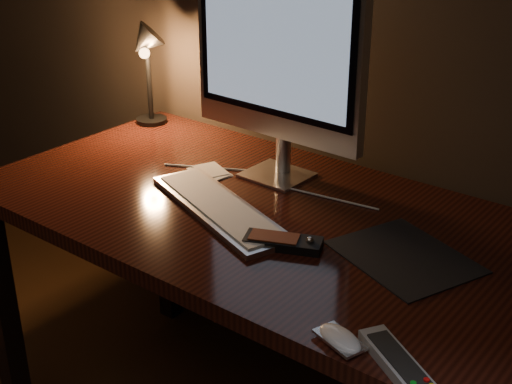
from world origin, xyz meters
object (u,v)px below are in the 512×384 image
Objects in this scene: keyboard at (220,208)px; media_remote at (283,242)px; tv_remote at (400,365)px; desk_lamp at (145,56)px; monitor at (277,61)px; desk at (307,255)px; mouse at (340,340)px.

media_remote is (0.22, -0.05, 0.00)m from keyboard.
desk_lamp is (-1.17, 0.58, 0.21)m from tv_remote.
monitor is 1.11× the size of keyboard.
keyboard is at bearing -17.50° from desk_lamp.
desk is 0.24m from media_remote.
tv_remote is 0.58× the size of desk_lamp.
desk is 0.48m from monitor.
mouse reaches higher than desk.
desk is 17.15× the size of mouse.
mouse is 1.23m from desk_lamp.
tv_remote is at bearing -37.50° from monitor.
desk is 4.88× the size of desk_lamp.
keyboard is at bearing 144.35° from media_remote.
desk is 9.06× the size of media_remote.
mouse is (0.34, -0.41, 0.14)m from desk.
media_remote is at bearing -49.45° from monitor.
monitor is 0.56m from desk_lamp.
keyboard is 0.66m from tv_remote.
mouse is 0.49× the size of tv_remote.
desk_lamp is at bearing 131.31° from media_remote.
media_remote is at bearing -13.00° from desk_lamp.
tv_remote is at bearing -41.87° from desk.
media_remote is (0.06, -0.19, 0.14)m from desk.
mouse is at bearing -7.45° from keyboard.
desk is 0.25m from keyboard.
tv_remote is at bearing -2.88° from keyboard.
tv_remote is (0.45, -0.41, 0.14)m from desk.
media_remote reaches higher than desk.
desk_lamp is at bearing 173.66° from monitor.
mouse is 0.53× the size of media_remote.
monitor is at bearing 153.46° from mouse.
mouse is at bearing -61.60° from media_remote.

